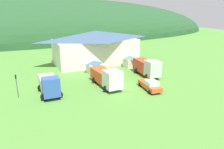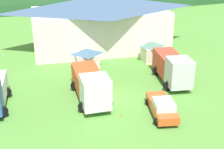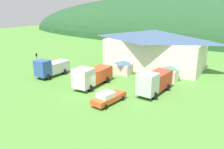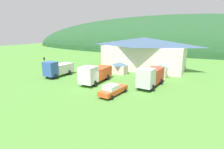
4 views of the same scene
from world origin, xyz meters
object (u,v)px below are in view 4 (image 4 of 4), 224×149
(heavy_rig_white, at_px, (95,74))
(tow_truck_silver, at_px, (150,76))
(play_shed_cream, at_px, (160,71))
(box_truck_blue, at_px, (58,69))
(service_pickup_orange, at_px, (113,90))
(depot_building, at_px, (144,53))
(traffic_light_west, at_px, (45,64))
(traffic_cone_near_pickup, at_px, (93,90))
(play_shed_pink, at_px, (120,68))

(heavy_rig_white, distance_m, tow_truck_silver, 9.80)
(play_shed_cream, relative_size, box_truck_blue, 0.40)
(play_shed_cream, bearing_deg, service_pickup_orange, -106.37)
(depot_building, relative_size, traffic_light_west, 5.63)
(heavy_rig_white, relative_size, traffic_cone_near_pickup, 13.20)
(depot_building, height_order, traffic_light_west, depot_building)
(service_pickup_orange, distance_m, traffic_light_west, 20.48)
(play_shed_cream, xyz_separation_m, traffic_cone_near_pickup, (-7.68, -12.88, -1.38))
(depot_building, distance_m, play_shed_pink, 8.24)
(play_shed_pink, height_order, heavy_rig_white, heavy_rig_white)
(depot_building, height_order, service_pickup_orange, depot_building)
(box_truck_blue, distance_m, traffic_cone_near_pickup, 12.32)
(tow_truck_silver, distance_m, traffic_light_west, 23.43)
(play_shed_pink, relative_size, box_truck_blue, 0.46)
(heavy_rig_white, bearing_deg, service_pickup_orange, 51.81)
(play_shed_cream, distance_m, tow_truck_silver, 6.99)
(traffic_cone_near_pickup, bearing_deg, depot_building, 83.85)
(traffic_light_west, distance_m, traffic_cone_near_pickup, 16.85)
(play_shed_pink, xyz_separation_m, traffic_light_west, (-14.90, -7.30, 0.93))
(service_pickup_orange, height_order, traffic_light_west, traffic_light_west)
(traffic_cone_near_pickup, bearing_deg, service_pickup_orange, -8.48)
(play_shed_pink, relative_size, traffic_light_west, 0.85)
(play_shed_cream, xyz_separation_m, box_truck_blue, (-19.10, -8.58, 0.29))
(box_truck_blue, relative_size, heavy_rig_white, 0.83)
(play_shed_cream, relative_size, service_pickup_orange, 0.49)
(tow_truck_silver, bearing_deg, play_shed_cream, -176.58)
(depot_building, relative_size, heavy_rig_white, 2.52)
(depot_building, bearing_deg, traffic_light_west, -141.27)
(play_shed_cream, relative_size, heavy_rig_white, 0.33)
(play_shed_cream, xyz_separation_m, service_pickup_orange, (-3.95, -13.44, -0.55))
(play_shed_cream, bearing_deg, depot_building, 129.90)
(play_shed_pink, xyz_separation_m, tow_truck_silver, (8.51, -6.49, 0.53))
(box_truck_blue, relative_size, traffic_cone_near_pickup, 10.91)
(traffic_light_west, bearing_deg, box_truck_blue, -10.10)
(play_shed_pink, height_order, tow_truck_silver, tow_truck_silver)
(box_truck_blue, height_order, heavy_rig_white, heavy_rig_white)
(service_pickup_orange, bearing_deg, play_shed_cream, 171.27)
(depot_building, relative_size, traffic_cone_near_pickup, 33.29)
(depot_building, xyz_separation_m, play_shed_cream, (5.57, -6.66, -2.61))
(tow_truck_silver, bearing_deg, traffic_cone_near_pickup, -46.96)
(service_pickup_orange, xyz_separation_m, traffic_cone_near_pickup, (-3.73, 0.56, -0.83))
(play_shed_pink, height_order, box_truck_blue, box_truck_blue)
(play_shed_pink, xyz_separation_m, traffic_cone_near_pickup, (1.00, -12.40, -1.31))
(heavy_rig_white, bearing_deg, tow_truck_silver, 101.24)
(tow_truck_silver, xyz_separation_m, traffic_light_west, (-23.41, -0.81, 0.40))
(depot_building, bearing_deg, play_shed_pink, -113.51)
(play_shed_pink, distance_m, heavy_rig_white, 8.71)
(depot_building, bearing_deg, tow_truck_silver, -68.38)
(play_shed_pink, relative_size, heavy_rig_white, 0.38)
(depot_building, xyz_separation_m, service_pickup_orange, (1.62, -20.10, -3.16))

